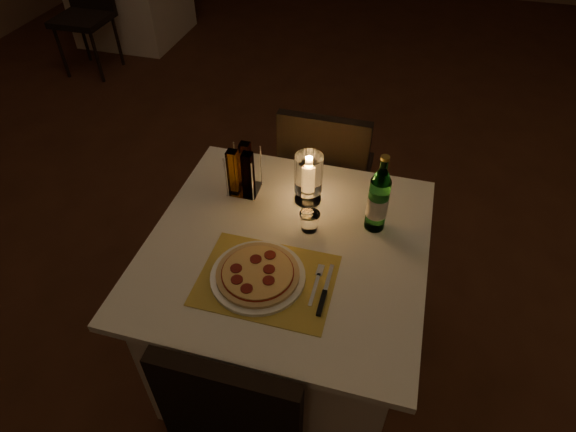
% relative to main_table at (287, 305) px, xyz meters
% --- Properties ---
extents(floor, '(8.00, 10.00, 0.02)m').
position_rel_main_table_xyz_m(floor, '(0.26, 0.21, -0.38)').
color(floor, '#4C2718').
rests_on(floor, ground).
extents(main_table, '(1.00, 1.00, 0.74)m').
position_rel_main_table_xyz_m(main_table, '(0.00, 0.00, 0.00)').
color(main_table, white).
rests_on(main_table, ground).
extents(chair_far, '(0.42, 0.42, 0.90)m').
position_rel_main_table_xyz_m(chair_far, '(-0.00, 0.71, 0.18)').
color(chair_far, black).
rests_on(chair_far, ground).
extents(placemat, '(0.45, 0.34, 0.00)m').
position_rel_main_table_xyz_m(placemat, '(-0.02, -0.18, 0.37)').
color(placemat, gold).
rests_on(placemat, main_table).
extents(plate, '(0.32, 0.32, 0.01)m').
position_rel_main_table_xyz_m(plate, '(-0.05, -0.18, 0.38)').
color(plate, white).
rests_on(plate, placemat).
extents(pizza, '(0.28, 0.28, 0.02)m').
position_rel_main_table_xyz_m(pizza, '(-0.05, -0.18, 0.39)').
color(pizza, '#D8B77F').
rests_on(pizza, plate).
extents(fork, '(0.02, 0.18, 0.00)m').
position_rel_main_table_xyz_m(fork, '(0.14, -0.15, 0.37)').
color(fork, silver).
rests_on(fork, placemat).
extents(knife, '(0.02, 0.22, 0.01)m').
position_rel_main_table_xyz_m(knife, '(0.18, -0.21, 0.37)').
color(knife, black).
rests_on(knife, placemat).
extents(tumbler, '(0.08, 0.08, 0.08)m').
position_rel_main_table_xyz_m(tumbler, '(0.06, 0.10, 0.40)').
color(tumbler, white).
rests_on(tumbler, main_table).
extents(water_bottle, '(0.08, 0.08, 0.32)m').
position_rel_main_table_xyz_m(water_bottle, '(0.29, 0.18, 0.50)').
color(water_bottle, '#5CAC68').
rests_on(water_bottle, main_table).
extents(hurricane_candle, '(0.11, 0.11, 0.21)m').
position_rel_main_table_xyz_m(hurricane_candle, '(0.02, 0.26, 0.49)').
color(hurricane_candle, white).
rests_on(hurricane_candle, main_table).
extents(cruet_caddy, '(0.12, 0.12, 0.21)m').
position_rel_main_table_xyz_m(cruet_caddy, '(-0.24, 0.24, 0.46)').
color(cruet_caddy, white).
rests_on(cruet_caddy, main_table).
extents(neighbor_chair_la, '(0.42, 0.42, 0.90)m').
position_rel_main_table_xyz_m(neighbor_chair_la, '(-2.41, 2.40, 0.18)').
color(neighbor_chair_la, black).
rests_on(neighbor_chair_la, ground).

